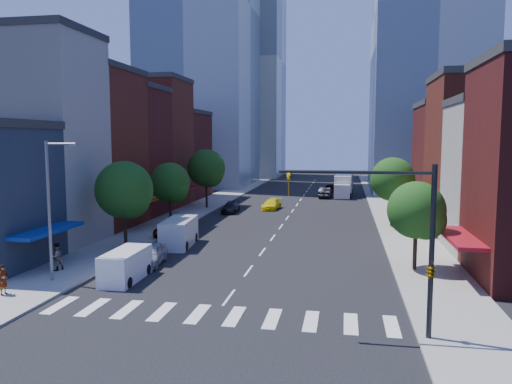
# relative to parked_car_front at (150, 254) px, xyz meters

# --- Properties ---
(ground) EXTENTS (220.00, 220.00, 0.00)m
(ground) POSITION_rel_parked_car_front_xyz_m (7.50, -6.47, -0.79)
(ground) COLOR black
(ground) RESTS_ON ground
(sidewalk_left) EXTENTS (5.00, 120.00, 0.15)m
(sidewalk_left) POSITION_rel_parked_car_front_xyz_m (-5.00, 33.53, -0.71)
(sidewalk_left) COLOR gray
(sidewalk_left) RESTS_ON ground
(sidewalk_right) EXTENTS (5.00, 120.00, 0.15)m
(sidewalk_right) POSITION_rel_parked_car_front_xyz_m (20.00, 33.53, -0.71)
(sidewalk_right) COLOR gray
(sidewalk_right) RESTS_ON ground
(crosswalk) EXTENTS (19.00, 3.00, 0.01)m
(crosswalk) POSITION_rel_parked_car_front_xyz_m (7.50, -9.47, -0.78)
(crosswalk) COLOR silver
(crosswalk) RESTS_ON ground
(bldg_left_1) EXTENTS (12.00, 8.00, 18.00)m
(bldg_left_1) POSITION_rel_parked_car_front_xyz_m (-13.50, 5.53, 8.21)
(bldg_left_1) COLOR silver
(bldg_left_1) RESTS_ON ground
(bldg_left_2) EXTENTS (12.00, 9.00, 16.00)m
(bldg_left_2) POSITION_rel_parked_car_front_xyz_m (-13.50, 14.03, 7.21)
(bldg_left_2) COLOR maroon
(bldg_left_2) RESTS_ON ground
(bldg_left_3) EXTENTS (12.00, 8.00, 15.00)m
(bldg_left_3) POSITION_rel_parked_car_front_xyz_m (-13.50, 22.53, 6.71)
(bldg_left_3) COLOR #491312
(bldg_left_3) RESTS_ON ground
(bldg_left_4) EXTENTS (12.00, 9.00, 17.00)m
(bldg_left_4) POSITION_rel_parked_car_front_xyz_m (-13.50, 31.03, 7.71)
(bldg_left_4) COLOR maroon
(bldg_left_4) RESTS_ON ground
(bldg_left_5) EXTENTS (12.00, 10.00, 13.00)m
(bldg_left_5) POSITION_rel_parked_car_front_xyz_m (-13.50, 40.53, 5.71)
(bldg_left_5) COLOR #491312
(bldg_left_5) RESTS_ON ground
(bldg_right_2) EXTENTS (12.00, 10.00, 15.00)m
(bldg_right_2) POSITION_rel_parked_car_front_xyz_m (28.50, 17.53, 6.71)
(bldg_right_2) COLOR maroon
(bldg_right_2) RESTS_ON ground
(bldg_right_3) EXTENTS (12.00, 10.00, 13.00)m
(bldg_right_3) POSITION_rel_parked_car_front_xyz_m (28.50, 27.53, 5.71)
(bldg_right_3) COLOR #491312
(bldg_right_3) RESTS_ON ground
(tower_nw) EXTENTS (20.00, 22.00, 70.00)m
(tower_nw) POSITION_rel_parked_car_front_xyz_m (-14.50, 63.53, 34.21)
(tower_nw) COLOR #8C99A8
(tower_nw) RESTS_ON ground
(tower_ne) EXTENTS (18.00, 20.00, 60.00)m
(tower_ne) POSITION_rel_parked_car_front_xyz_m (27.50, 55.53, 29.21)
(tower_ne) COLOR #9EA5AD
(tower_ne) RESTS_ON ground
(tower_far_w) EXTENTS (18.00, 18.00, 56.00)m
(tower_far_w) POSITION_rel_parked_car_front_xyz_m (-10.50, 88.53, 27.21)
(tower_far_w) COLOR #9EA5AD
(tower_far_w) RESTS_ON ground
(traffic_signal) EXTENTS (7.24, 2.24, 8.00)m
(traffic_signal) POSITION_rel_parked_car_front_xyz_m (17.44, -10.97, 3.37)
(traffic_signal) COLOR black
(traffic_signal) RESTS_ON sidewalk_right
(streetlight) EXTENTS (2.25, 0.25, 9.00)m
(streetlight) POSITION_rel_parked_car_front_xyz_m (-4.31, -5.47, 4.49)
(streetlight) COLOR slate
(streetlight) RESTS_ON sidewalk_left
(tree_left_near) EXTENTS (4.80, 4.80, 7.30)m
(tree_left_near) POSITION_rel_parked_car_front_xyz_m (-3.85, 4.45, 4.08)
(tree_left_near) COLOR black
(tree_left_near) RESTS_ON sidewalk_left
(tree_left_mid) EXTENTS (4.20, 4.20, 6.65)m
(tree_left_mid) POSITION_rel_parked_car_front_xyz_m (-3.85, 15.45, 3.74)
(tree_left_mid) COLOR black
(tree_left_mid) RESTS_ON sidewalk_left
(tree_left_far) EXTENTS (5.00, 5.00, 7.75)m
(tree_left_far) POSITION_rel_parked_car_front_xyz_m (-3.85, 29.45, 4.42)
(tree_left_far) COLOR black
(tree_left_far) RESTS_ON sidewalk_left
(tree_right_near) EXTENTS (4.00, 4.00, 6.20)m
(tree_right_near) POSITION_rel_parked_car_front_xyz_m (19.15, 1.45, 3.40)
(tree_right_near) COLOR black
(tree_right_near) RESTS_ON sidewalk_right
(tree_right_far) EXTENTS (4.60, 4.60, 7.20)m
(tree_right_far) POSITION_rel_parked_car_front_xyz_m (19.15, 19.45, 4.08)
(tree_right_far) COLOR black
(tree_right_far) RESTS_ON sidewalk_right
(parked_car_front) EXTENTS (2.37, 4.80, 1.57)m
(parked_car_front) POSITION_rel_parked_car_front_xyz_m (0.00, 0.00, 0.00)
(parked_car_front) COLOR #ADAEB2
(parked_car_front) RESTS_ON ground
(parked_car_second) EXTENTS (2.26, 5.05, 1.61)m
(parked_car_second) POSITION_rel_parked_car_front_xyz_m (-2.00, 12.85, 0.02)
(parked_car_second) COLOR black
(parked_car_second) RESTS_ON ground
(parked_car_third) EXTENTS (2.83, 5.30, 1.42)m
(parked_car_third) POSITION_rel_parked_car_front_xyz_m (-2.00, 10.67, -0.08)
(parked_car_third) COLOR #999999
(parked_car_third) RESTS_ON ground
(parked_car_rear) EXTENTS (1.98, 4.53, 1.30)m
(parked_car_rear) POSITION_rel_parked_car_front_xyz_m (0.00, 26.42, -0.14)
(parked_car_rear) COLOR black
(parked_car_rear) RESTS_ON ground
(cargo_van_near) EXTENTS (2.02, 4.76, 2.01)m
(cargo_van_near) POSITION_rel_parked_car_front_xyz_m (0.00, -4.27, 0.21)
(cargo_van_near) COLOR white
(cargo_van_near) RESTS_ON ground
(cargo_van_far) EXTENTS (2.72, 5.75, 2.37)m
(cargo_van_far) POSITION_rel_parked_car_front_xyz_m (0.01, 6.43, 0.39)
(cargo_van_far) COLOR silver
(cargo_van_far) RESTS_ON ground
(taxi) EXTENTS (2.37, 4.77, 1.33)m
(taxi) POSITION_rel_parked_car_front_xyz_m (4.64, 30.41, -0.12)
(taxi) COLOR #FFE90D
(taxi) RESTS_ON ground
(traffic_car_oncoming) EXTENTS (2.05, 5.01, 1.62)m
(traffic_car_oncoming) POSITION_rel_parked_car_front_xyz_m (11.11, 44.62, 0.02)
(traffic_car_oncoming) COLOR black
(traffic_car_oncoming) RESTS_ON ground
(traffic_car_far) EXTENTS (2.29, 4.45, 1.45)m
(traffic_car_far) POSITION_rel_parked_car_front_xyz_m (11.61, 53.02, -0.06)
(traffic_car_far) COLOR #999999
(traffic_car_far) RESTS_ON ground
(box_truck) EXTENTS (3.03, 8.71, 3.46)m
(box_truck) POSITION_rel_parked_car_front_xyz_m (13.90, 46.70, 0.85)
(box_truck) COLOR silver
(box_truck) RESTS_ON ground
(pedestrian_near) EXTENTS (0.43, 0.66, 1.79)m
(pedestrian_near) POSITION_rel_parked_car_front_xyz_m (-5.56, -8.70, 0.26)
(pedestrian_near) COLOR #999999
(pedestrian_near) RESTS_ON sidewalk_left
(pedestrian_far) EXTENTS (1.07, 1.16, 1.93)m
(pedestrian_far) POSITION_rel_parked_car_front_xyz_m (-5.58, -3.16, 0.33)
(pedestrian_far) COLOR #999999
(pedestrian_far) RESTS_ON sidewalk_left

